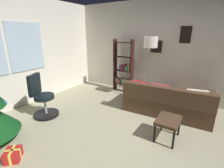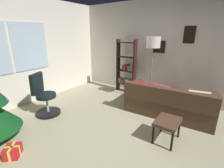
# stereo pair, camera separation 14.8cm
# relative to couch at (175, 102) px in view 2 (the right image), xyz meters

# --- Properties ---
(ground_plane) EXTENTS (4.84, 6.27, 0.10)m
(ground_plane) POSITION_rel_couch_xyz_m (-1.65, 0.28, -0.32)
(ground_plane) COLOR tan
(wall_back_with_windows) EXTENTS (4.84, 0.12, 2.75)m
(wall_back_with_windows) POSITION_rel_couch_xyz_m (-1.67, 3.46, 1.12)
(wall_back_with_windows) COLOR silver
(wall_back_with_windows) RESTS_ON ground_plane
(wall_right_with_frames) EXTENTS (0.12, 6.27, 2.75)m
(wall_right_with_frames) POSITION_rel_couch_xyz_m (0.82, 0.28, 1.11)
(wall_right_with_frames) COLOR silver
(wall_right_with_frames) RESTS_ON ground_plane
(couch) EXTENTS (1.81, 2.00, 0.76)m
(couch) POSITION_rel_couch_xyz_m (0.00, 0.00, 0.00)
(couch) COLOR #4A3321
(couch) RESTS_ON ground_plane
(footstool) EXTENTS (0.51, 0.38, 0.41)m
(footstool) POSITION_rel_couch_xyz_m (-1.20, -0.18, 0.08)
(footstool) COLOR #4A3321
(footstool) RESTS_ON ground_plane
(gift_box_red) EXTENTS (0.32, 0.32, 0.18)m
(gift_box_red) POSITION_rel_couch_xyz_m (-3.00, 1.66, -0.18)
(gift_box_red) COLOR red
(gift_box_red) RESTS_ON ground_plane
(office_chair) EXTENTS (0.56, 0.58, 0.99)m
(office_chair) POSITION_rel_couch_xyz_m (-1.88, 2.47, 0.12)
(office_chair) COLOR black
(office_chair) RESTS_ON ground_plane
(bookshelf) EXTENTS (0.18, 0.64, 1.67)m
(bookshelf) POSITION_rel_couch_xyz_m (0.56, 1.71, 0.47)
(bookshelf) COLOR #331514
(bookshelf) RESTS_ON ground_plane
(floor_lamp) EXTENTS (0.36, 0.36, 1.76)m
(floor_lamp) POSITION_rel_couch_xyz_m (0.28, 0.77, 1.23)
(floor_lamp) COLOR slate
(floor_lamp) RESTS_ON ground_plane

